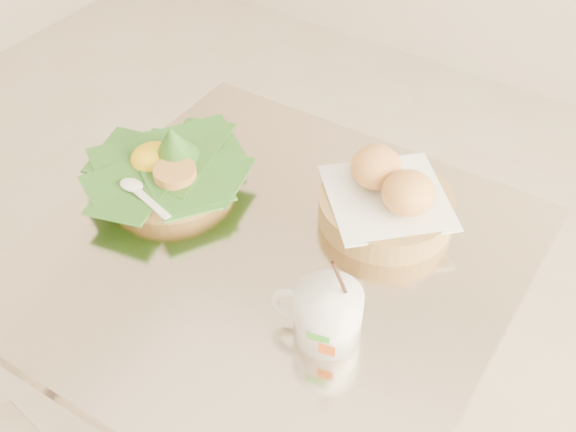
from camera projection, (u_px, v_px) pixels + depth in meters
The scene contains 5 objects.
floor at pixel (217, 425), 1.72m from camera, with size 3.60×3.60×0.00m, color beige.
cafe_table at pixel (274, 344), 1.25m from camera, with size 0.71×0.71×0.75m.
rice_basket at pixel (169, 166), 1.20m from camera, with size 0.26×0.26×0.13m.
bread_basket at pixel (388, 200), 1.13m from camera, with size 0.26×0.26×0.11m.
coffee_mug at pixel (326, 313), 0.96m from camera, with size 0.13×0.10×0.16m.
Camera 1 is at (0.65, -0.67, 1.54)m, focal length 45.00 mm.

